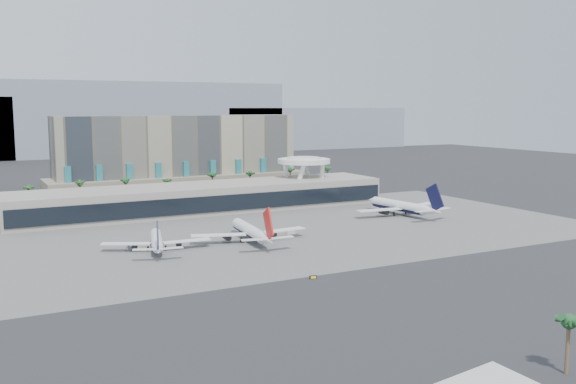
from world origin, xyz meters
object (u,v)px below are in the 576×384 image
airliner_left (157,241)px  service_vehicle_b (291,232)px  airliner_centre (251,231)px  airliner_right (401,206)px  taxiway_sign (313,277)px  service_vehicle_a (132,246)px

airliner_left → service_vehicle_b: size_ratio=12.02×
airliner_centre → service_vehicle_b: bearing=23.2°
airliner_centre → airliner_right: 82.85m
airliner_centre → taxiway_sign: (-5.04, -52.05, -3.29)m
airliner_centre → airliner_right: size_ratio=0.94×
airliner_centre → service_vehicle_a: size_ratio=10.92×
airliner_right → airliner_left: bearing=-177.0°
airliner_centre → service_vehicle_a: 40.54m
taxiway_sign → airliner_right: bearing=53.3°
airliner_centre → service_vehicle_a: (-39.56, 8.39, -2.80)m
airliner_centre → service_vehicle_b: 19.77m
taxiway_sign → service_vehicle_a: bearing=133.0°
service_vehicle_b → taxiway_sign: (-23.75, -57.73, -0.30)m
airliner_centre → taxiway_sign: 52.40m
service_vehicle_a → taxiway_sign: size_ratio=1.87×
airliner_left → airliner_right: size_ratio=0.78×
taxiway_sign → service_vehicle_b: bearing=80.9°
service_vehicle_a → service_vehicle_b: (58.26, -2.71, -0.19)m
airliner_centre → service_vehicle_b: size_ratio=14.37×
service_vehicle_b → taxiway_sign: bearing=-101.7°
service_vehicle_a → airliner_left: bearing=-59.2°
service_vehicle_a → airliner_centre: bearing=-26.2°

